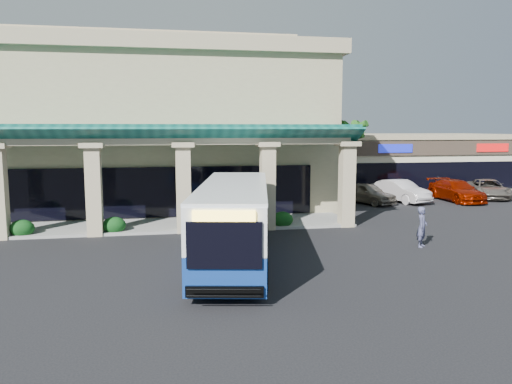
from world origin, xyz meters
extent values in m
plane|color=black|center=(0.00, 0.00, 0.00)|extent=(110.00, 110.00, 0.00)
imported|color=#484B6E|center=(7.70, -0.08, 0.94)|extent=(0.79, 0.81, 1.87)
imported|color=gray|center=(10.62, 13.03, 0.76)|extent=(3.41, 4.81, 1.52)
imported|color=silver|center=(13.32, 13.41, 0.82)|extent=(3.16, 5.25, 1.63)
imported|color=#7E1200|center=(17.69, 12.98, 0.79)|extent=(2.30, 5.48, 1.58)
imported|color=#6A6359|center=(21.08, 14.02, 0.73)|extent=(4.09, 5.80, 1.47)
camera|label=1|loc=(-3.97, -20.94, 5.47)|focal=35.00mm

